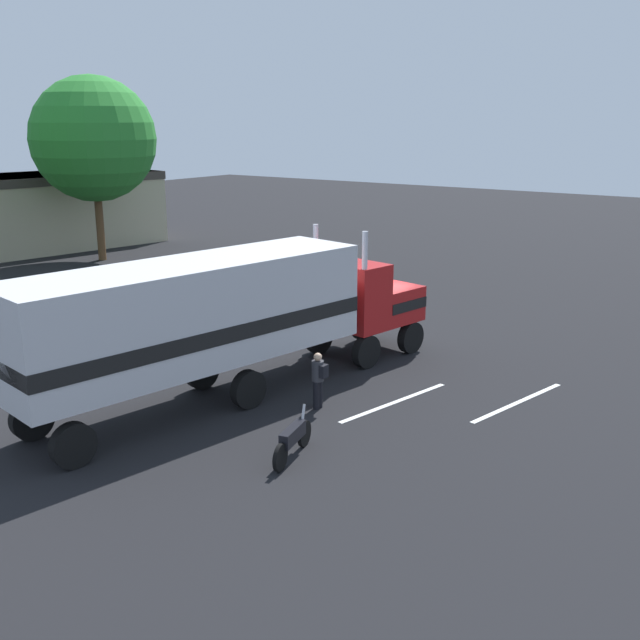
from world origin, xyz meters
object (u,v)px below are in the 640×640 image
object	(u,v)px
semi_truck	(225,313)
motorcycle	(293,439)
person_bystander	(318,378)
tree_center	(93,139)

from	to	relation	value
semi_truck	motorcycle	world-z (taller)	semi_truck
person_bystander	motorcycle	xyz separation A→B (m)	(-2.93, -1.31, -0.41)
semi_truck	tree_center	xyz separation A→B (m)	(12.21, 20.52, 4.23)
person_bystander	tree_center	distance (m)	26.54
motorcycle	tree_center	size ratio (longest dim) A/B	0.20
motorcycle	semi_truck	bearing A→B (deg)	61.81
person_bystander	tree_center	bearing A→B (deg)	63.80
person_bystander	tree_center	world-z (taller)	tree_center
semi_truck	tree_center	distance (m)	24.25
person_bystander	motorcycle	world-z (taller)	person_bystander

